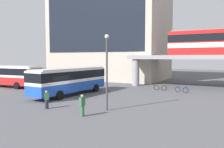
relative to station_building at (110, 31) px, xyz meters
The scene contains 9 objects.
ground_plane 18.98m from the station_building, 63.54° to the right, with size 120.00×120.00×0.00m, color #515156.
station_building is the anchor object (origin of this frame).
bus_main 23.81m from the station_building, 73.93° to the right, with size 3.22×11.17×3.22m.
bus_secondary 22.83m from the station_building, 108.24° to the right, with size 11.20×3.38×3.22m.
bicycle_blue 24.29m from the station_building, 37.32° to the right, with size 1.74×0.53×1.04m.
bicycle_brown 21.73m from the station_building, 40.91° to the right, with size 1.79×0.13×1.04m.
pedestrian_near_building 31.18m from the station_building, 72.37° to the right, with size 0.46×0.47×1.60m.
pedestrian_walking_across 33.22m from the station_building, 65.41° to the right, with size 0.34×0.45×1.68m.
lamp_post 30.57m from the station_building, 62.11° to the right, with size 0.36×0.36×6.38m.
Camera 1 is at (16.06, -18.51, 4.48)m, focal length 36.20 mm.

